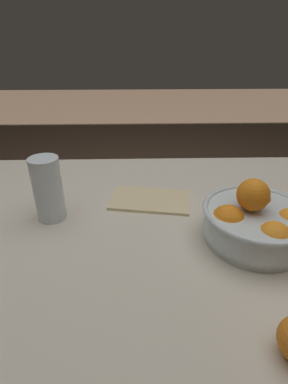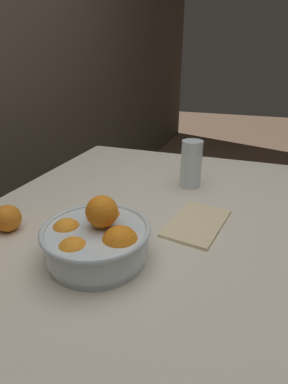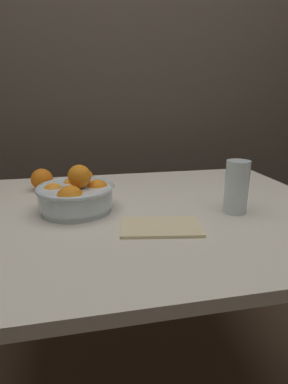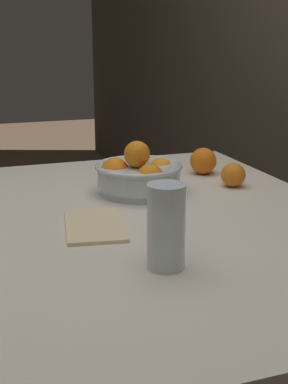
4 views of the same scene
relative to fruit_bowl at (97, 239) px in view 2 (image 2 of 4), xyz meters
The scene contains 6 objects.
ground_plane 0.78m from the fruit_bowl, ahead, with size 12.00×12.00×0.00m, color brown.
dining_table 0.24m from the fruit_bowl, ahead, with size 1.23×0.92×0.71m.
fruit_bowl is the anchor object (origin of this frame).
juice_glass 0.48m from the fruit_bowl, 12.69° to the right, with size 0.07×0.07×0.16m.
orange_loose_front 0.27m from the fruit_bowl, 83.99° to the left, with size 0.07×0.07×0.07m, color orange.
napkin 0.29m from the fruit_bowl, 38.82° to the right, with size 0.21×0.13×0.01m, color beige.
Camera 2 is at (-0.68, -0.26, 1.11)m, focal length 28.00 mm.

